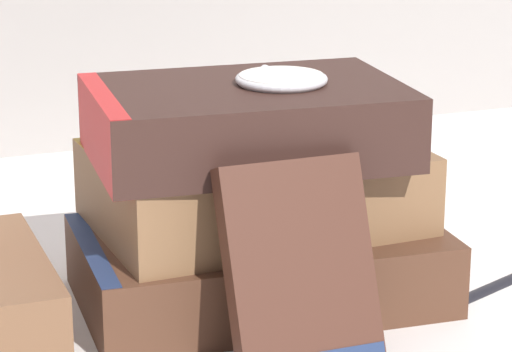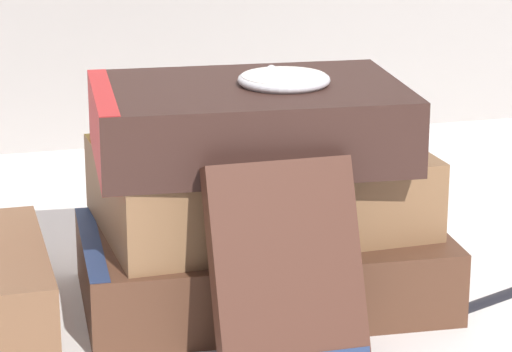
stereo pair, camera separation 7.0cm
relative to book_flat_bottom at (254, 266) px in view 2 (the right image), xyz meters
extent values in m
plane|color=silver|center=(-0.03, -0.04, -0.02)|extent=(3.00, 3.00, 0.00)
cube|color=#4C2D1E|center=(0.01, 0.00, 0.00)|extent=(0.24, 0.15, 0.05)
cube|color=navy|center=(-0.10, 0.01, 0.00)|extent=(0.02, 0.14, 0.05)
cube|color=brown|center=(0.01, 0.01, 0.05)|extent=(0.21, 0.15, 0.05)
cube|color=olive|center=(-0.09, 0.01, 0.05)|extent=(0.02, 0.14, 0.05)
cube|color=#331E19|center=(0.00, 0.00, 0.10)|extent=(0.20, 0.14, 0.05)
cube|color=#B22323|center=(-0.09, 0.00, 0.10)|extent=(0.02, 0.13, 0.05)
cube|color=#422319|center=(-0.01, -0.09, 0.04)|extent=(0.09, 0.06, 0.12)
cylinder|color=silver|center=(0.02, -0.01, 0.12)|extent=(0.05, 0.05, 0.01)
torus|color=silver|center=(0.02, -0.01, 0.12)|extent=(0.06, 0.06, 0.01)
sphere|color=silver|center=(0.02, 0.02, 0.12)|extent=(0.01, 0.01, 0.01)
cylinder|color=black|center=(0.16, -0.04, -0.02)|extent=(0.12, 0.06, 0.01)
camera|label=1|loc=(-0.26, -0.68, 0.29)|focal=85.00mm
camera|label=2|loc=(-0.19, -0.70, 0.29)|focal=85.00mm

